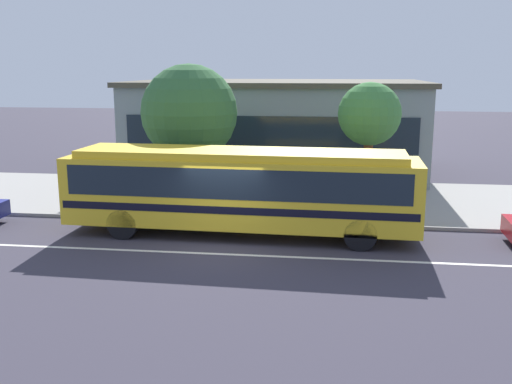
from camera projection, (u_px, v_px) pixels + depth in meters
name	position (u px, v px, depth m)	size (l,w,h in m)	color
ground_plane	(223.00, 246.00, 18.29)	(120.00, 120.00, 0.00)	#383440
sidewalk_slab	(252.00, 198.00, 24.77)	(60.00, 8.00, 0.12)	#9A9690
lane_stripe_center	(218.00, 254.00, 17.51)	(56.00, 0.16, 0.01)	silver
transit_bus	(241.00, 186.00, 19.20)	(11.58, 2.87, 2.84)	gold
pedestrian_waiting_near_sign	(195.00, 181.00, 22.85)	(0.48, 0.48, 1.69)	#1B2E4D
pedestrian_walking_along_curb	(160.00, 180.00, 23.13)	(0.38, 0.38, 1.71)	#362942
bus_stop_sign	(399.00, 182.00, 20.17)	(0.08, 0.44, 2.29)	gray
street_tree_near_stop	(189.00, 113.00, 23.26)	(3.84, 3.84, 5.50)	brown
street_tree_mid_block	(370.00, 115.00, 22.76)	(2.46, 2.46, 4.80)	brown
station_building	(278.00, 127.00, 30.84)	(14.84, 9.39, 4.79)	gray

